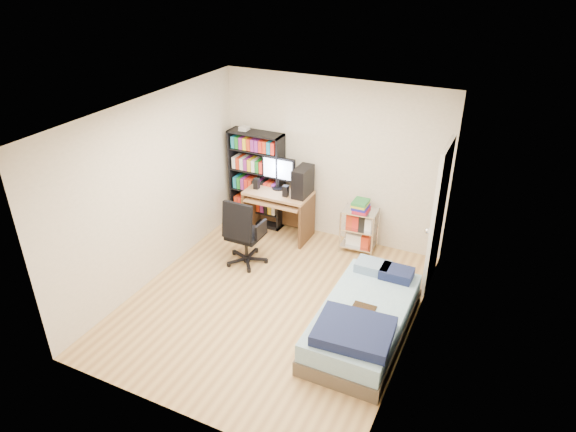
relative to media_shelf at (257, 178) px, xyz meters
The scene contains 7 objects.
room 2.25m from the media_shelf, 56.48° to the right, with size 3.58×4.08×2.58m.
media_shelf is the anchor object (origin of this frame).
computer_desk 0.63m from the media_shelf, 15.46° to the right, with size 1.01×0.59×1.28m.
office_chair 1.34m from the media_shelf, 70.03° to the right, with size 0.62×0.62×1.03m.
wire_cart 1.82m from the media_shelf, ahead, with size 0.53×0.40×0.83m.
bed 3.21m from the media_shelf, 38.47° to the right, with size 0.95×1.90×0.54m.
door 2.99m from the media_shelf, ahead, with size 0.12×0.80×2.00m.
Camera 1 is at (2.50, -4.77, 4.11)m, focal length 32.00 mm.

